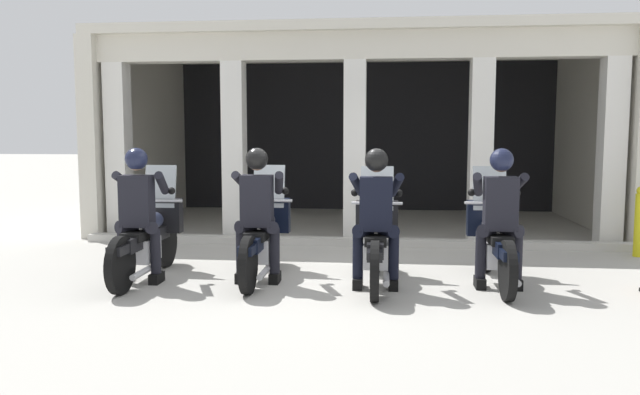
{
  "coord_description": "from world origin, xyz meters",
  "views": [
    {
      "loc": [
        0.79,
        -7.41,
        1.74
      ],
      "look_at": [
        0.0,
        0.02,
        0.97
      ],
      "focal_mm": 34.7,
      "sensor_mm": 36.0,
      "label": 1
    }
  ],
  "objects_px": {
    "motorcycle_center_left": "(263,236)",
    "bollard_kerbside": "(640,222)",
    "police_officer_center_left": "(258,203)",
    "police_officer_far_right": "(500,206)",
    "motorcycle_center_right": "(376,241)",
    "motorcycle_far_left": "(149,236)",
    "police_officer_far_left": "(138,203)",
    "police_officer_center_right": "(376,206)",
    "motorcycle_far_right": "(495,240)"
  },
  "relations": [
    {
      "from": "motorcycle_far_right",
      "to": "bollard_kerbside",
      "type": "height_order",
      "value": "motorcycle_far_right"
    },
    {
      "from": "motorcycle_center_right",
      "to": "police_officer_center_left",
      "type": "bearing_deg",
      "value": -160.5
    },
    {
      "from": "motorcycle_far_right",
      "to": "police_officer_center_right",
      "type": "bearing_deg",
      "value": -150.54
    },
    {
      "from": "police_officer_center_left",
      "to": "police_officer_center_right",
      "type": "xyz_separation_m",
      "value": [
        1.38,
        -0.16,
        0.0
      ]
    },
    {
      "from": "police_officer_far_right",
      "to": "motorcycle_center_right",
      "type": "bearing_deg",
      "value": -173.45
    },
    {
      "from": "motorcycle_far_left",
      "to": "motorcycle_far_right",
      "type": "distance_m",
      "value": 4.14
    },
    {
      "from": "motorcycle_center_right",
      "to": "police_officer_far_right",
      "type": "xyz_separation_m",
      "value": [
        1.38,
        -0.12,
        0.44
      ]
    },
    {
      "from": "police_officer_far_left",
      "to": "motorcycle_center_right",
      "type": "bearing_deg",
      "value": 14.68
    },
    {
      "from": "motorcycle_center_left",
      "to": "police_officer_far_right",
      "type": "relative_size",
      "value": 1.29
    },
    {
      "from": "police_officer_far_left",
      "to": "police_officer_center_left",
      "type": "height_order",
      "value": "same"
    },
    {
      "from": "motorcycle_far_right",
      "to": "police_officer_center_left",
      "type": "bearing_deg",
      "value": -162.49
    },
    {
      "from": "motorcycle_center_right",
      "to": "police_officer_far_right",
      "type": "distance_m",
      "value": 1.45
    },
    {
      "from": "police_officer_center_right",
      "to": "bollard_kerbside",
      "type": "xyz_separation_m",
      "value": [
        3.7,
        2.24,
        -0.44
      ]
    },
    {
      "from": "police_officer_center_right",
      "to": "motorcycle_far_right",
      "type": "height_order",
      "value": "police_officer_center_right"
    },
    {
      "from": "motorcycle_center_left",
      "to": "motorcycle_far_right",
      "type": "height_order",
      "value": "same"
    },
    {
      "from": "police_officer_far_left",
      "to": "police_officer_center_left",
      "type": "bearing_deg",
      "value": 15.33
    },
    {
      "from": "police_officer_center_left",
      "to": "motorcycle_center_left",
      "type": "bearing_deg",
      "value": 95.82
    },
    {
      "from": "motorcycle_far_right",
      "to": "police_officer_far_right",
      "type": "xyz_separation_m",
      "value": [
        -0.0,
        -0.28,
        0.44
      ]
    },
    {
      "from": "motorcycle_center_right",
      "to": "motorcycle_far_right",
      "type": "distance_m",
      "value": 1.39
    },
    {
      "from": "motorcycle_center_right",
      "to": "motorcycle_center_left",
      "type": "bearing_deg",
      "value": -172.22
    },
    {
      "from": "motorcycle_far_left",
      "to": "motorcycle_center_left",
      "type": "xyz_separation_m",
      "value": [
        1.38,
        0.16,
        0.0
      ]
    },
    {
      "from": "police_officer_far_left",
      "to": "police_officer_center_left",
      "type": "xyz_separation_m",
      "value": [
        1.38,
        0.16,
        0.0
      ]
    },
    {
      "from": "police_officer_far_left",
      "to": "bollard_kerbside",
      "type": "relative_size",
      "value": 1.58
    },
    {
      "from": "police_officer_center_left",
      "to": "police_officer_far_right",
      "type": "height_order",
      "value": "same"
    },
    {
      "from": "motorcycle_center_left",
      "to": "police_officer_center_right",
      "type": "height_order",
      "value": "police_officer_center_right"
    },
    {
      "from": "motorcycle_center_right",
      "to": "motorcycle_far_left",
      "type": "bearing_deg",
      "value": -165.71
    },
    {
      "from": "motorcycle_far_left",
      "to": "police_officer_far_right",
      "type": "xyz_separation_m",
      "value": [
        4.14,
        -0.12,
        0.44
      ]
    },
    {
      "from": "motorcycle_far_left",
      "to": "motorcycle_far_right",
      "type": "relative_size",
      "value": 1.0
    },
    {
      "from": "police_officer_center_right",
      "to": "motorcycle_far_right",
      "type": "xyz_separation_m",
      "value": [
        1.38,
        0.45,
        -0.44
      ]
    },
    {
      "from": "motorcycle_far_right",
      "to": "police_officer_far_right",
      "type": "height_order",
      "value": "police_officer_far_right"
    },
    {
      "from": "motorcycle_far_left",
      "to": "police_officer_far_left",
      "type": "distance_m",
      "value": 0.52
    },
    {
      "from": "motorcycle_center_left",
      "to": "bollard_kerbside",
      "type": "distance_m",
      "value": 5.39
    },
    {
      "from": "motorcycle_far_right",
      "to": "bollard_kerbside",
      "type": "distance_m",
      "value": 2.93
    },
    {
      "from": "motorcycle_center_left",
      "to": "motorcycle_far_right",
      "type": "bearing_deg",
      "value": 6.22
    },
    {
      "from": "bollard_kerbside",
      "to": "motorcycle_center_left",
      "type": "bearing_deg",
      "value": -160.53
    },
    {
      "from": "motorcycle_center_left",
      "to": "police_officer_far_right",
      "type": "distance_m",
      "value": 2.81
    },
    {
      "from": "police_officer_far_right",
      "to": "police_officer_center_left",
      "type": "bearing_deg",
      "value": -168.35
    },
    {
      "from": "police_officer_far_left",
      "to": "motorcycle_far_right",
      "type": "distance_m",
      "value": 4.19
    },
    {
      "from": "police_officer_far_right",
      "to": "motorcycle_far_right",
      "type": "bearing_deg",
      "value": 101.25
    },
    {
      "from": "police_officer_center_right",
      "to": "motorcycle_far_right",
      "type": "relative_size",
      "value": 0.78
    },
    {
      "from": "motorcycle_center_right",
      "to": "bollard_kerbside",
      "type": "distance_m",
      "value": 4.18
    },
    {
      "from": "police_officer_far_left",
      "to": "bollard_kerbside",
      "type": "bearing_deg",
      "value": 27.9
    },
    {
      "from": "police_officer_far_left",
      "to": "police_officer_far_right",
      "type": "relative_size",
      "value": 1.0
    },
    {
      "from": "motorcycle_far_left",
      "to": "motorcycle_center_left",
      "type": "distance_m",
      "value": 1.39
    },
    {
      "from": "motorcycle_center_right",
      "to": "police_officer_center_right",
      "type": "relative_size",
      "value": 1.29
    },
    {
      "from": "police_officer_center_left",
      "to": "motorcycle_center_right",
      "type": "xyz_separation_m",
      "value": [
        1.38,
        0.13,
        -0.44
      ]
    },
    {
      "from": "police_officer_far_left",
      "to": "police_officer_far_right",
      "type": "xyz_separation_m",
      "value": [
        4.14,
        0.16,
        0.0
      ]
    },
    {
      "from": "police_officer_center_left",
      "to": "police_officer_far_right",
      "type": "bearing_deg",
      "value": 6.22
    },
    {
      "from": "bollard_kerbside",
      "to": "motorcycle_far_left",
      "type": "bearing_deg",
      "value": -163.18
    },
    {
      "from": "motorcycle_far_left",
      "to": "police_officer_far_right",
      "type": "height_order",
      "value": "police_officer_far_right"
    }
  ]
}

